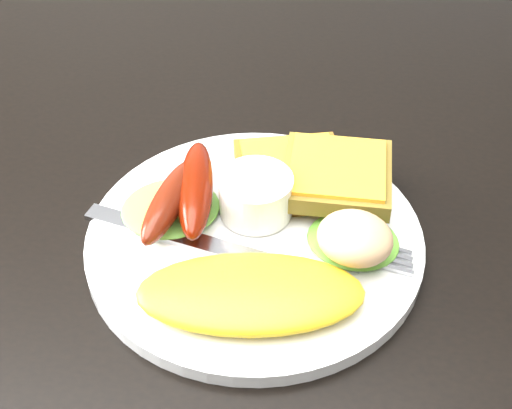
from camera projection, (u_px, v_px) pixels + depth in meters
The scene contains 13 objects.
dining_table at pixel (222, 203), 0.60m from camera, with size 1.20×0.80×0.04m, color black.
dining_chair at pixel (467, 15), 1.43m from camera, with size 0.43×0.43×0.05m, color tan.
plate at pixel (255, 239), 0.53m from camera, with size 0.25×0.25×0.01m, color white.
lettuce_left at pixel (171, 208), 0.54m from camera, with size 0.08×0.07×0.01m, color green.
lettuce_right at pixel (353, 240), 0.51m from camera, with size 0.07×0.06×0.01m, color olive.
omelette at pixel (250, 293), 0.47m from camera, with size 0.15×0.07×0.02m, color yellow.
sausage_a at pixel (169, 201), 0.52m from camera, with size 0.02×0.09×0.02m, color maroon.
sausage_b at pixel (196, 188), 0.53m from camera, with size 0.03×0.11×0.03m, color #6B0B01.
ramekin at pixel (256, 195), 0.53m from camera, with size 0.06×0.06×0.03m, color white.
toast_a at pixel (291, 174), 0.56m from camera, with size 0.08×0.08×0.01m, color brown.
toast_b at pixel (337, 175), 0.54m from camera, with size 0.08×0.08×0.01m, color brown.
potato_salad at pixel (355, 238), 0.49m from camera, with size 0.05×0.05×0.03m, color beige.
fork at pixel (198, 243), 0.51m from camera, with size 0.18×0.01×0.00m, color #ADAFB7.
Camera 1 is at (0.08, -0.44, 1.13)m, focal length 50.00 mm.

